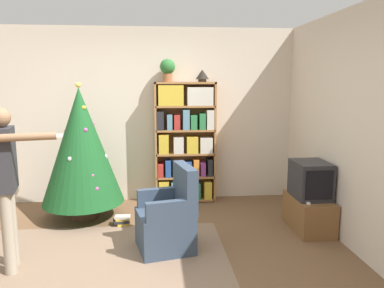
{
  "coord_description": "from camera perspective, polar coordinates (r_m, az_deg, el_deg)",
  "views": [
    {
      "loc": [
        0.24,
        -3.56,
        1.8
      ],
      "look_at": [
        0.67,
        0.95,
        1.05
      ],
      "focal_mm": 35.0,
      "sensor_mm": 36.0,
      "label": 1
    }
  ],
  "objects": [
    {
      "name": "tv_stand",
      "position": [
        4.9,
        17.35,
        -10.04
      ],
      "size": [
        0.42,
        0.74,
        0.41
      ],
      "color": "brown",
      "rests_on": "ground_plane"
    },
    {
      "name": "wall_right",
      "position": [
        4.18,
        25.23,
        1.62
      ],
      "size": [
        0.1,
        8.0,
        2.6
      ],
      "color": "beige",
      "rests_on": "ground_plane"
    },
    {
      "name": "bookshelf",
      "position": [
        5.59,
        -1.07,
        0.43
      ],
      "size": [
        0.9,
        0.26,
        1.8
      ],
      "color": "#A8703D",
      "rests_on": "ground_plane"
    },
    {
      "name": "standing_person",
      "position": [
        3.92,
        -26.44,
        -4.43
      ],
      "size": [
        0.69,
        0.46,
        1.58
      ],
      "rotation": [
        0.0,
        0.0,
        -1.36
      ],
      "color": "#9E937F",
      "rests_on": "ground_plane"
    },
    {
      "name": "armchair",
      "position": [
        4.14,
        -3.59,
        -11.53
      ],
      "size": [
        0.68,
        0.67,
        0.92
      ],
      "rotation": [
        0.0,
        0.0,
        -1.36
      ],
      "color": "#334256",
      "rests_on": "ground_plane"
    },
    {
      "name": "christmas_tree",
      "position": [
        5.09,
        -16.52,
        -0.37
      ],
      "size": [
        1.06,
        1.06,
        1.8
      ],
      "color": "#4C3323",
      "rests_on": "ground_plane"
    },
    {
      "name": "wall_back",
      "position": [
        5.74,
        -7.86,
        4.33
      ],
      "size": [
        8.0,
        0.1,
        2.6
      ],
      "color": "beige",
      "rests_on": "ground_plane"
    },
    {
      "name": "game_remote",
      "position": [
        4.59,
        17.11,
        -8.48
      ],
      "size": [
        0.04,
        0.12,
        0.02
      ],
      "color": "white",
      "rests_on": "tv_stand"
    },
    {
      "name": "area_rug",
      "position": [
        4.17,
        -14.79,
        -16.45
      ],
      "size": [
        2.77,
        1.7,
        0.01
      ],
      "color": "#7F6651",
      "rests_on": "ground_plane"
    },
    {
      "name": "television",
      "position": [
        4.77,
        17.61,
        -5.2
      ],
      "size": [
        0.4,
        0.5,
        0.44
      ],
      "color": "#28282D",
      "rests_on": "tv_stand"
    },
    {
      "name": "table_lamp",
      "position": [
        5.55,
        1.58,
        10.47
      ],
      "size": [
        0.2,
        0.2,
        0.18
      ],
      "color": "#473828",
      "rests_on": "bookshelf"
    },
    {
      "name": "potted_plant",
      "position": [
        5.52,
        -3.75,
        11.38
      ],
      "size": [
        0.22,
        0.22,
        0.33
      ],
      "color": "#935B38",
      "rests_on": "bookshelf"
    },
    {
      "name": "book_pile_near_tree",
      "position": [
        4.94,
        -10.62,
        -11.34
      ],
      "size": [
        0.22,
        0.17,
        0.12
      ],
      "color": "gold",
      "rests_on": "ground_plane"
    },
    {
      "name": "ground_plane",
      "position": [
        4.0,
        -8.72,
        -17.48
      ],
      "size": [
        14.0,
        14.0,
        0.0
      ],
      "primitive_type": "plane",
      "color": "brown"
    }
  ]
}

